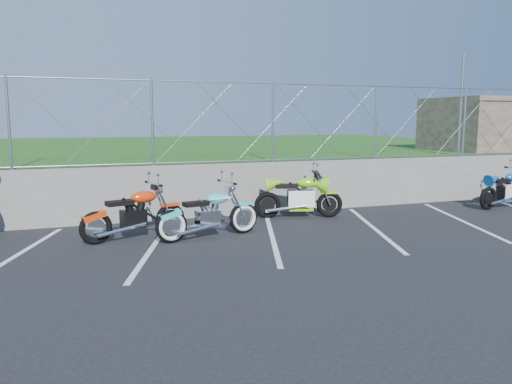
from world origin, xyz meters
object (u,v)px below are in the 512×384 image
object	(u,v)px
naked_orange	(136,216)
sportbike_blue	(508,191)
cruiser_turquoise	(210,216)
sportbike_green	(300,198)

from	to	relation	value
naked_orange	sportbike_blue	size ratio (longest dim) A/B	1.04
cruiser_turquoise	sportbike_blue	size ratio (longest dim) A/B	1.08
naked_orange	sportbike_green	xyz separation A→B (m)	(3.98, 0.87, 0.01)
naked_orange	sportbike_green	distance (m)	4.07
sportbike_blue	naked_orange	bearing A→B (deg)	174.13
cruiser_turquoise	sportbike_green	distance (m)	2.88
naked_orange	sportbike_green	size ratio (longest dim) A/B	1.02
naked_orange	sportbike_green	bearing A→B (deg)	-3.28
naked_orange	sportbike_blue	distance (m)	9.86
sportbike_green	sportbike_blue	world-z (taller)	sportbike_green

